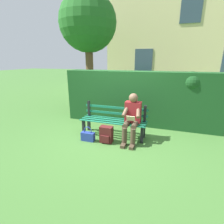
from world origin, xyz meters
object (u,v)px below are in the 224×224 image
object	(u,v)px
backpack	(106,135)
tree	(86,25)
park_bench	(114,120)
person_seated	(132,117)
handbag	(88,136)

from	to	relation	value
backpack	tree	bearing A→B (deg)	-57.91
park_bench	person_seated	size ratio (longest dim) A/B	1.47
backpack	handbag	distance (m)	0.47
park_bench	handbag	distance (m)	0.79
handbag	park_bench	bearing A→B (deg)	-133.59
person_seated	handbag	size ratio (longest dim) A/B	3.13
park_bench	backpack	xyz separation A→B (m)	(0.05, 0.46, -0.22)
person_seated	tree	distance (m)	4.47
person_seated	handbag	distance (m)	1.18
person_seated	handbag	bearing A→B (deg)	20.15
backpack	handbag	world-z (taller)	backpack
backpack	park_bench	bearing A→B (deg)	-95.63
park_bench	backpack	bearing A→B (deg)	84.37
park_bench	handbag	world-z (taller)	park_bench
backpack	handbag	bearing A→B (deg)	8.62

